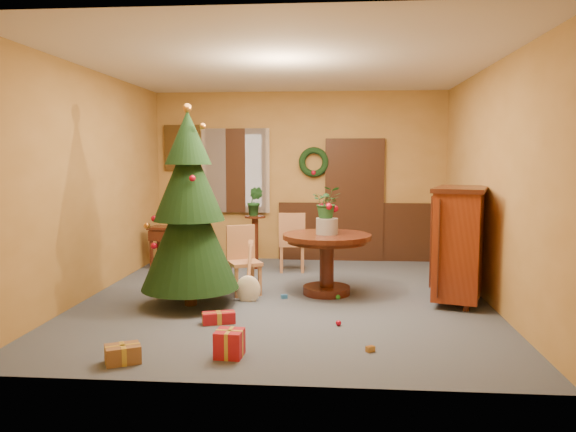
# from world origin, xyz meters

# --- Properties ---
(room_envelope) EXTENTS (5.50, 5.50, 5.50)m
(room_envelope) POSITION_xyz_m (0.21, 2.70, 1.12)
(room_envelope) COLOR #363F4F
(room_envelope) RESTS_ON ground
(dining_table) EXTENTS (1.15, 1.15, 0.79)m
(dining_table) POSITION_xyz_m (0.52, 0.25, 0.55)
(dining_table) COLOR black
(dining_table) RESTS_ON floor
(urn) EXTENTS (0.28, 0.28, 0.21)m
(urn) POSITION_xyz_m (0.52, 0.25, 0.89)
(urn) COLOR slate
(urn) RESTS_ON dining_table
(centerpiece_plant) EXTENTS (0.37, 0.32, 0.41)m
(centerpiece_plant) POSITION_xyz_m (0.52, 0.25, 1.21)
(centerpiece_plant) COLOR #1E4C23
(centerpiece_plant) RESTS_ON urn
(chair_near) EXTENTS (0.52, 0.52, 0.89)m
(chair_near) POSITION_xyz_m (-0.58, 0.21, 0.48)
(chair_near) COLOR #9B633E
(chair_near) RESTS_ON floor
(chair_far) EXTENTS (0.43, 0.43, 0.93)m
(chair_far) POSITION_xyz_m (-0.04, 1.63, 0.50)
(chair_far) COLOR #9B633E
(chair_far) RESTS_ON floor
(guitar) EXTENTS (0.44, 0.55, 0.71)m
(guitar) POSITION_xyz_m (-0.45, -0.20, 0.37)
(guitar) COLOR #ECE5C5
(guitar) RESTS_ON floor
(plant_stand) EXTENTS (0.33, 0.33, 0.85)m
(plant_stand) POSITION_xyz_m (-0.65, 1.84, 0.53)
(plant_stand) COLOR black
(plant_stand) RESTS_ON floor
(stand_plant) EXTENTS (0.30, 0.26, 0.46)m
(stand_plant) POSITION_xyz_m (-0.65, 1.84, 1.09)
(stand_plant) COLOR #19471E
(stand_plant) RESTS_ON plant_stand
(christmas_tree) EXTENTS (1.17, 1.17, 2.41)m
(christmas_tree) POSITION_xyz_m (-1.11, -0.44, 1.14)
(christmas_tree) COLOR #382111
(christmas_tree) RESTS_ON floor
(writing_desk) EXTENTS (0.80, 0.47, 0.68)m
(writing_desk) POSITION_xyz_m (-1.96, 1.77, 0.51)
(writing_desk) COLOR black
(writing_desk) RESTS_ON floor
(sideboard) EXTENTS (0.90, 1.23, 1.42)m
(sideboard) POSITION_xyz_m (2.15, 0.01, 0.76)
(sideboard) COLOR #521709
(sideboard) RESTS_ON floor
(gift_a) EXTENTS (0.36, 0.33, 0.16)m
(gift_a) POSITION_xyz_m (-1.22, -2.37, 0.08)
(gift_a) COLOR brown
(gift_a) RESTS_ON floor
(gift_b) EXTENTS (0.26, 0.26, 0.24)m
(gift_b) POSITION_xyz_m (-0.32, -2.14, 0.12)
(gift_b) COLOR maroon
(gift_b) RESTS_ON floor
(gift_c) EXTENTS (0.28, 0.28, 0.13)m
(gift_c) POSITION_xyz_m (-1.27, 0.05, 0.06)
(gift_c) COLOR brown
(gift_c) RESTS_ON floor
(gift_d) EXTENTS (0.37, 0.25, 0.13)m
(gift_d) POSITION_xyz_m (-0.62, -1.15, 0.06)
(gift_d) COLOR maroon
(gift_d) RESTS_ON floor
(toy_a) EXTENTS (0.09, 0.07, 0.05)m
(toy_a) POSITION_xyz_m (-0.02, -0.03, 0.03)
(toy_a) COLOR #2868AF
(toy_a) RESTS_ON floor
(toy_b) EXTENTS (0.06, 0.06, 0.06)m
(toy_b) POSITION_xyz_m (0.67, -0.03, 0.03)
(toy_b) COLOR #288D26
(toy_b) RESTS_ON floor
(toy_c) EXTENTS (0.08, 0.09, 0.05)m
(toy_c) POSITION_xyz_m (-0.47, -1.72, 0.03)
(toy_c) COLOR gold
(toy_c) RESTS_ON floor
(toy_d) EXTENTS (0.06, 0.06, 0.06)m
(toy_d) POSITION_xyz_m (0.67, -1.14, 0.03)
(toy_d) COLOR #B10B25
(toy_d) RESTS_ON floor
(toy_e) EXTENTS (0.09, 0.09, 0.05)m
(toy_e) POSITION_xyz_m (0.95, -1.91, 0.03)
(toy_e) COLOR #C07C2D
(toy_e) RESTS_ON floor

